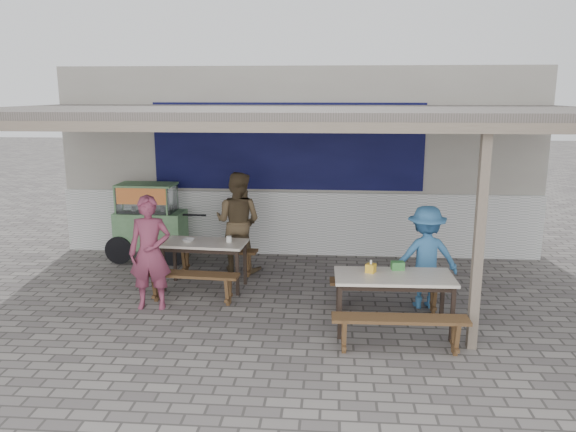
% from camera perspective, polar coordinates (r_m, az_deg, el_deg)
% --- Properties ---
extents(ground, '(60.00, 60.00, 0.00)m').
position_cam_1_polar(ground, '(7.99, -0.35, -9.84)').
color(ground, slate).
rests_on(ground, ground).
extents(back_wall, '(9.00, 1.28, 3.50)m').
position_cam_1_polar(back_wall, '(11.04, 1.22, 5.64)').
color(back_wall, '#B0AC9E').
rests_on(back_wall, ground).
extents(warung_roof, '(9.00, 4.21, 2.81)m').
position_cam_1_polar(warung_roof, '(8.29, 0.28, 10.27)').
color(warung_roof, '#5B514E').
rests_on(warung_roof, ground).
extents(table_left, '(1.34, 0.72, 0.75)m').
position_cam_1_polar(table_left, '(8.87, -8.50, -3.14)').
color(table_left, silver).
rests_on(table_left, ground).
extents(bench_left_street, '(1.41, 0.38, 0.45)m').
position_cam_1_polar(bench_left_street, '(8.38, -9.74, -6.51)').
color(bench_left_street, brown).
rests_on(bench_left_street, ground).
extents(bench_left_wall, '(1.41, 0.38, 0.45)m').
position_cam_1_polar(bench_left_wall, '(9.56, -7.29, -4.02)').
color(bench_left_wall, brown).
rests_on(bench_left_wall, ground).
extents(table_right, '(1.52, 0.75, 0.75)m').
position_cam_1_polar(table_right, '(7.34, 10.70, -6.50)').
color(table_right, silver).
rests_on(table_right, ground).
extents(bench_right_street, '(1.61, 0.32, 0.45)m').
position_cam_1_polar(bench_right_street, '(6.86, 11.29, -10.89)').
color(bench_right_street, brown).
rests_on(bench_right_street, ground).
extents(bench_right_wall, '(1.61, 0.32, 0.45)m').
position_cam_1_polar(bench_right_wall, '(8.06, 10.01, -7.23)').
color(bench_right_wall, brown).
rests_on(bench_right_wall, ground).
extents(vendor_cart, '(1.80, 0.72, 1.42)m').
position_cam_1_polar(vendor_cart, '(10.55, -13.89, -0.28)').
color(vendor_cart, '#6EA06A').
rests_on(vendor_cart, ground).
extents(patron_street_side, '(0.63, 0.45, 1.64)m').
position_cam_1_polar(patron_street_side, '(8.16, -13.84, -3.64)').
color(patron_street_side, brown).
rests_on(patron_street_side, ground).
extents(patron_wall_side, '(0.98, 0.85, 1.72)m').
position_cam_1_polar(patron_wall_side, '(9.65, -5.11, -0.59)').
color(patron_wall_side, brown).
rests_on(patron_wall_side, ground).
extents(patron_right_table, '(1.01, 0.65, 1.48)m').
position_cam_1_polar(patron_right_table, '(8.24, 13.79, -4.07)').
color(patron_right_table, teal).
rests_on(patron_right_table, ground).
extents(tissue_box, '(0.15, 0.15, 0.11)m').
position_cam_1_polar(tissue_box, '(7.36, 8.41, -5.26)').
color(tissue_box, gold).
rests_on(tissue_box, table_right).
extents(donation_box, '(0.18, 0.13, 0.11)m').
position_cam_1_polar(donation_box, '(7.53, 11.09, -4.97)').
color(donation_box, '#377D39').
rests_on(donation_box, table_right).
extents(condiment_jar, '(0.08, 0.08, 0.09)m').
position_cam_1_polar(condiment_jar, '(8.79, -6.02, -2.34)').
color(condiment_jar, white).
rests_on(condiment_jar, table_left).
extents(condiment_bowl, '(0.23, 0.23, 0.05)m').
position_cam_1_polar(condiment_bowl, '(8.89, -10.08, -2.45)').
color(condiment_bowl, white).
rests_on(condiment_bowl, table_left).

